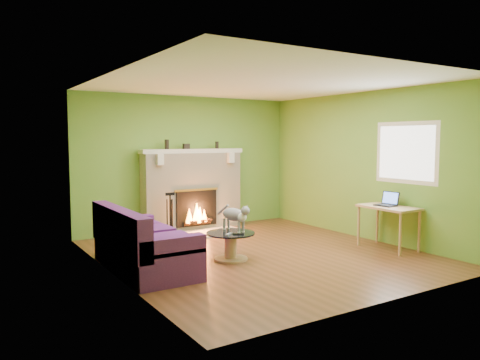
% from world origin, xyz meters
% --- Properties ---
extents(floor, '(5.00, 5.00, 0.00)m').
position_xyz_m(floor, '(0.00, 0.00, 0.00)').
color(floor, '#572F18').
rests_on(floor, ground).
extents(ceiling, '(5.00, 5.00, 0.00)m').
position_xyz_m(ceiling, '(0.00, 0.00, 2.60)').
color(ceiling, white).
rests_on(ceiling, wall_back).
extents(wall_back, '(5.00, 0.00, 5.00)m').
position_xyz_m(wall_back, '(0.00, 2.50, 1.30)').
color(wall_back, '#5A8C2E').
rests_on(wall_back, floor).
extents(wall_front, '(5.00, 0.00, 5.00)m').
position_xyz_m(wall_front, '(0.00, -2.50, 1.30)').
color(wall_front, '#5A8C2E').
rests_on(wall_front, floor).
extents(wall_left, '(0.00, 5.00, 5.00)m').
position_xyz_m(wall_left, '(-2.25, 0.00, 1.30)').
color(wall_left, '#5A8C2E').
rests_on(wall_left, floor).
extents(wall_right, '(0.00, 5.00, 5.00)m').
position_xyz_m(wall_right, '(2.25, 0.00, 1.30)').
color(wall_right, '#5A8C2E').
rests_on(wall_right, floor).
extents(window_frame, '(0.00, 1.20, 1.20)m').
position_xyz_m(window_frame, '(2.24, -0.90, 1.55)').
color(window_frame, silver).
rests_on(window_frame, wall_right).
extents(window_pane, '(0.00, 1.06, 1.06)m').
position_xyz_m(window_pane, '(2.23, -0.90, 1.55)').
color(window_pane, white).
rests_on(window_pane, wall_right).
extents(fireplace, '(2.10, 0.46, 1.58)m').
position_xyz_m(fireplace, '(0.00, 2.32, 0.77)').
color(fireplace, beige).
rests_on(fireplace, floor).
extents(hearth, '(1.50, 0.75, 0.03)m').
position_xyz_m(hearth, '(0.00, 1.80, 0.01)').
color(hearth, beige).
rests_on(hearth, floor).
extents(mantel, '(2.10, 0.28, 0.08)m').
position_xyz_m(mantel, '(0.00, 2.30, 1.54)').
color(mantel, beige).
rests_on(mantel, fireplace).
extents(sofa, '(0.88, 1.92, 0.86)m').
position_xyz_m(sofa, '(-1.86, 0.12, 0.33)').
color(sofa, '#47185E').
rests_on(sofa, floor).
extents(coffee_table, '(0.71, 0.71, 0.40)m').
position_xyz_m(coffee_table, '(-0.55, -0.06, 0.23)').
color(coffee_table, tan).
rests_on(coffee_table, floor).
extents(desk, '(0.54, 0.94, 0.69)m').
position_xyz_m(desk, '(1.95, -0.82, 0.61)').
color(desk, tan).
rests_on(desk, floor).
extents(cat, '(0.35, 0.69, 0.41)m').
position_xyz_m(cat, '(-0.47, -0.01, 0.61)').
color(cat, slate).
rests_on(cat, coffee_table).
extents(remote_silver, '(0.16, 0.13, 0.02)m').
position_xyz_m(remote_silver, '(-0.65, -0.18, 0.41)').
color(remote_silver, gray).
rests_on(remote_silver, coffee_table).
extents(remote_black, '(0.16, 0.10, 0.02)m').
position_xyz_m(remote_black, '(-0.53, -0.24, 0.41)').
color(remote_black, black).
rests_on(remote_black, coffee_table).
extents(laptop, '(0.30, 0.33, 0.23)m').
position_xyz_m(laptop, '(1.93, -0.77, 0.81)').
color(laptop, black).
rests_on(laptop, desk).
extents(fire_tools, '(0.21, 0.21, 0.78)m').
position_xyz_m(fire_tools, '(-0.63, 1.95, 0.42)').
color(fire_tools, black).
rests_on(fire_tools, hearth).
extents(mantel_vase_left, '(0.08, 0.08, 0.18)m').
position_xyz_m(mantel_vase_left, '(-0.52, 2.33, 1.67)').
color(mantel_vase_left, black).
rests_on(mantel_vase_left, mantel).
extents(mantel_vase_right, '(0.07, 0.07, 0.14)m').
position_xyz_m(mantel_vase_right, '(0.56, 2.33, 1.65)').
color(mantel_vase_right, black).
rests_on(mantel_vase_right, mantel).
extents(mantel_box, '(0.12, 0.08, 0.10)m').
position_xyz_m(mantel_box, '(-0.12, 2.33, 1.63)').
color(mantel_box, black).
rests_on(mantel_box, mantel).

